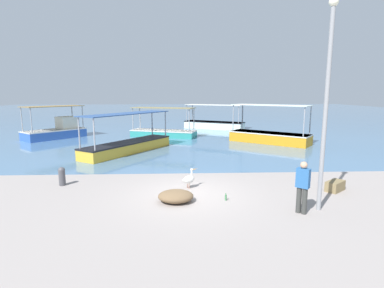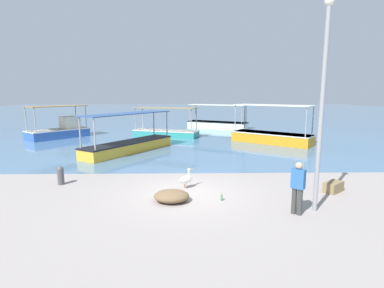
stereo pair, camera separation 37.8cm
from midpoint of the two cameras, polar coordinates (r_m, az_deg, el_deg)
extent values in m
plane|color=gray|center=(11.50, -0.27, -9.55)|extent=(120.00, 120.00, 0.00)
cube|color=#4F769B|center=(58.98, -0.98, 5.98)|extent=(110.00, 90.00, 0.00)
cube|color=white|center=(32.40, 5.15, 3.60)|extent=(6.42, 4.52, 0.77)
cube|color=black|center=(32.36, 5.16, 4.20)|extent=(6.48, 4.58, 0.08)
cylinder|color=#99999E|center=(31.97, 10.60, 5.66)|extent=(0.08, 0.08, 1.75)
cylinder|color=#99999E|center=(30.62, 9.82, 5.51)|extent=(0.08, 0.08, 1.75)
cylinder|color=#99999E|center=(34.15, 1.03, 6.07)|extent=(0.08, 0.08, 1.75)
cylinder|color=#99999E|center=(32.89, -0.08, 5.93)|extent=(0.08, 0.08, 1.75)
cube|color=silver|center=(32.24, 5.21, 7.42)|extent=(6.30, 4.52, 0.05)
cube|color=#3460BB|center=(27.94, -23.76, 1.84)|extent=(4.63, 4.95, 0.75)
cube|color=silver|center=(27.90, -23.81, 2.52)|extent=(4.68, 5.01, 0.08)
cylinder|color=#99999E|center=(26.13, -27.39, 4.05)|extent=(0.08, 0.08, 1.92)
cylinder|color=#99999E|center=(27.68, -28.78, 4.19)|extent=(0.08, 0.08, 1.92)
cylinder|color=#99999E|center=(28.13, -19.19, 4.91)|extent=(0.08, 0.08, 1.92)
cylinder|color=#99999E|center=(29.58, -20.91, 5.02)|extent=(0.08, 0.08, 1.92)
cube|color=olive|center=(27.75, -24.09, 6.60)|extent=(4.57, 4.86, 0.05)
cube|color=beige|center=(28.35, -21.91, 3.87)|extent=(1.89, 1.89, 1.02)
cube|color=gold|center=(19.83, -11.29, -0.49)|extent=(5.08, 6.65, 0.70)
cube|color=black|center=(19.78, -11.32, 0.39)|extent=(5.13, 6.70, 0.08)
cylinder|color=#99999E|center=(22.48, -6.81, 4.00)|extent=(0.08, 0.08, 1.78)
cylinder|color=#99999E|center=(21.73, -4.30, 3.84)|extent=(0.08, 0.08, 1.78)
cylinder|color=#99999E|center=(17.94, -20.01, 2.06)|extent=(0.08, 0.08, 1.78)
cylinder|color=#99999E|center=(17.00, -17.48, 1.80)|extent=(0.08, 0.08, 1.78)
cube|color=#2F4F85|center=(19.57, -11.50, 5.72)|extent=(5.05, 6.53, 0.05)
cube|color=teal|center=(26.40, -4.60, 2.04)|extent=(5.89, 3.41, 0.59)
cube|color=silver|center=(26.36, -4.61, 2.58)|extent=(5.94, 3.46, 0.08)
cylinder|color=#99999E|center=(26.74, -10.35, 4.70)|extent=(0.08, 0.08, 1.91)
cylinder|color=#99999E|center=(27.98, -8.99, 4.96)|extent=(0.08, 0.08, 1.91)
cylinder|color=#99999E|center=(24.72, 0.29, 4.47)|extent=(0.08, 0.08, 1.91)
cylinder|color=#99999E|center=(26.05, 1.23, 4.73)|extent=(0.08, 0.08, 1.91)
cube|color=olive|center=(26.20, -4.67, 6.88)|extent=(5.74, 3.44, 0.05)
cube|color=orange|center=(23.72, 15.34, 1.11)|extent=(5.81, 5.16, 0.80)
cube|color=silver|center=(23.67, 15.38, 1.97)|extent=(5.87, 5.21, 0.08)
cylinder|color=#99999E|center=(23.43, 22.47, 4.15)|extent=(0.08, 0.08, 2.07)
cylinder|color=#99999E|center=(21.92, 21.38, 3.89)|extent=(0.08, 0.08, 2.07)
cylinder|color=#99999E|center=(25.41, 10.40, 5.10)|extent=(0.08, 0.08, 2.07)
cylinder|color=#99999E|center=(24.03, 8.69, 4.89)|extent=(0.08, 0.08, 2.07)
cube|color=silver|center=(23.49, 15.61, 7.13)|extent=(5.72, 5.11, 0.05)
cylinder|color=#E0997A|center=(12.19, -0.53, -7.89)|extent=(0.03, 0.03, 0.22)
cylinder|color=#E0997A|center=(12.12, -0.23, -8.00)|extent=(0.03, 0.03, 0.22)
ellipsoid|color=white|center=(12.10, -0.27, -6.80)|extent=(0.61, 0.57, 0.32)
ellipsoid|color=white|center=(11.94, -1.20, -6.93)|extent=(0.20, 0.19, 0.10)
cylinder|color=white|center=(12.13, 0.28, -5.65)|extent=(0.07, 0.07, 0.26)
sphere|color=white|center=(12.09, 0.28, -4.90)|extent=(0.11, 0.11, 0.11)
cone|color=#E5933F|center=(12.20, 0.87, -4.82)|extent=(0.27, 0.23, 0.06)
cylinder|color=gray|center=(10.17, 24.38, 5.26)|extent=(0.14, 0.14, 6.31)
sphere|color=#EAEACC|center=(10.49, 25.73, 23.33)|extent=(0.28, 0.28, 0.28)
cylinder|color=#47474C|center=(13.67, -22.99, -5.88)|extent=(0.26, 0.26, 0.61)
sphere|color=#4C4C51|center=(13.58, -23.08, -4.50)|extent=(0.28, 0.28, 0.28)
cylinder|color=#373936|center=(10.18, 20.86, -10.28)|extent=(0.16, 0.16, 0.85)
cylinder|color=#373936|center=(10.23, 19.90, -10.11)|extent=(0.16, 0.16, 0.85)
cube|color=#2A5F9F|center=(9.99, 20.62, -6.21)|extent=(0.45, 0.43, 0.62)
sphere|color=tan|center=(9.88, 20.77, -3.87)|extent=(0.22, 0.22, 0.22)
ellipsoid|color=brown|center=(10.72, -2.91, -9.87)|extent=(1.25, 1.06, 0.40)
cube|color=olive|center=(13.02, 26.08, -7.35)|extent=(0.94, 0.88, 0.39)
cylinder|color=#3F7F4C|center=(10.90, 6.68, -10.16)|extent=(0.07, 0.07, 0.20)
cylinder|color=#3F7F4C|center=(10.86, 6.69, -9.49)|extent=(0.03, 0.03, 0.07)
camera|label=1|loc=(0.19, -89.37, 0.11)|focal=28.00mm
camera|label=2|loc=(0.19, 90.63, -0.11)|focal=28.00mm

